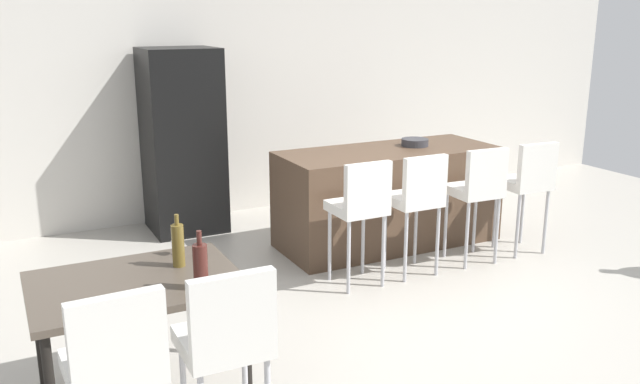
{
  "coord_description": "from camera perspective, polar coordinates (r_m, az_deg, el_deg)",
  "views": [
    {
      "loc": [
        -2.81,
        -4.03,
        2.15
      ],
      "look_at": [
        -0.64,
        0.29,
        0.85
      ],
      "focal_mm": 37.2,
      "sensor_mm": 36.0,
      "label": 1
    }
  ],
  "objects": [
    {
      "name": "fruit_bowl",
      "position": [
        6.47,
        8.16,
        4.25
      ],
      "size": [
        0.26,
        0.26,
        0.07
      ],
      "primitive_type": "cylinder",
      "color": "#333338",
      "rests_on": "kitchen_island"
    },
    {
      "name": "wine_bottle_left",
      "position": [
        3.56,
        -10.24,
        -6.27
      ],
      "size": [
        0.08,
        0.08,
        0.32
      ],
      "color": "#471E19",
      "rests_on": "dining_table"
    },
    {
      "name": "refrigerator",
      "position": [
        6.81,
        -11.73,
        4.32
      ],
      "size": [
        0.72,
        0.68,
        1.84
      ],
      "primitive_type": "cube",
      "color": "black",
      "rests_on": "ground_plane"
    },
    {
      "name": "bar_chair_left",
      "position": [
        5.26,
        3.52,
        -1.0
      ],
      "size": [
        0.4,
        0.4,
        1.05
      ],
      "color": "silver",
      "rests_on": "ground_plane"
    },
    {
      "name": "kitchen_island",
      "position": [
        6.38,
        5.87,
        -0.41
      ],
      "size": [
        2.09,
        0.85,
        0.92
      ],
      "primitive_type": "cube",
      "color": "#4C3828",
      "rests_on": "ground_plane"
    },
    {
      "name": "ground_plane",
      "position": [
        5.36,
        7.63,
        -8.75
      ],
      "size": [
        10.0,
        10.0,
        0.0
      ],
      "primitive_type": "plane",
      "color": "#ADA89E"
    },
    {
      "name": "bar_chair_middle",
      "position": [
        5.54,
        8.32,
        -0.31
      ],
      "size": [
        0.4,
        0.4,
        1.05
      ],
      "color": "silver",
      "rests_on": "ground_plane"
    },
    {
      "name": "bar_chair_right",
      "position": [
        5.92,
        13.43,
        0.43
      ],
      "size": [
        0.42,
        0.42,
        1.05
      ],
      "color": "silver",
      "rests_on": "ground_plane"
    },
    {
      "name": "wine_glass_middle",
      "position": [
        4.08,
        -12.27,
        -3.64
      ],
      "size": [
        0.07,
        0.07,
        0.17
      ],
      "color": "silver",
      "rests_on": "dining_table"
    },
    {
      "name": "dining_chair_far",
      "position": [
        3.17,
        -8.04,
        -12.29
      ],
      "size": [
        0.4,
        0.4,
        1.05
      ],
      "color": "silver",
      "rests_on": "ground_plane"
    },
    {
      "name": "back_wall",
      "position": [
        7.5,
        -4.61,
        9.63
      ],
      "size": [
        10.0,
        0.12,
        2.9
      ],
      "primitive_type": "cube",
      "color": "beige",
      "rests_on": "ground_plane"
    },
    {
      "name": "wine_bottle_right",
      "position": [
        3.9,
        -12.12,
        -4.47
      ],
      "size": [
        0.07,
        0.07,
        0.31
      ],
      "color": "brown",
      "rests_on": "dining_table"
    },
    {
      "name": "bar_chair_far",
      "position": [
        6.3,
        17.46,
        1.02
      ],
      "size": [
        0.42,
        0.42,
        1.05
      ],
      "color": "silver",
      "rests_on": "ground_plane"
    },
    {
      "name": "dining_chair_near",
      "position": [
        3.07,
        -17.2,
        -13.81
      ],
      "size": [
        0.42,
        0.42,
        1.05
      ],
      "color": "silver",
      "rests_on": "ground_plane"
    },
    {
      "name": "dining_table",
      "position": [
        3.82,
        -15.49,
        -8.42
      ],
      "size": [
        1.12,
        0.84,
        0.74
      ],
      "color": "#4C4238",
      "rests_on": "ground_plane"
    }
  ]
}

